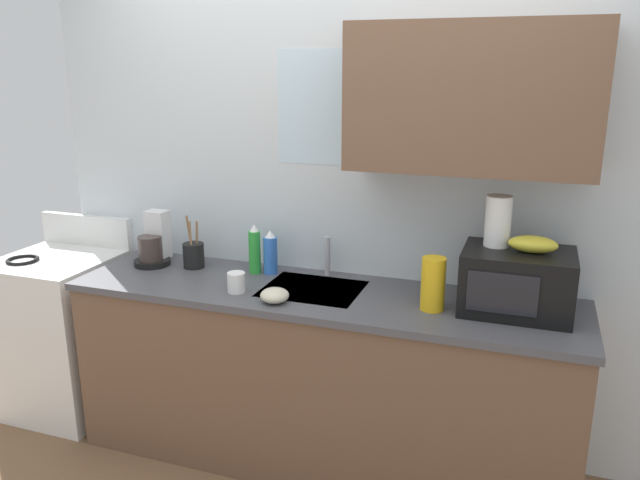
{
  "coord_description": "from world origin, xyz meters",
  "views": [
    {
      "loc": [
        0.91,
        -2.59,
        1.92
      ],
      "look_at": [
        0.0,
        0.0,
        1.15
      ],
      "focal_mm": 34.89,
      "sensor_mm": 36.0,
      "label": 1
    }
  ],
  "objects_px": {
    "microwave": "(517,281)",
    "coffee_maker": "(154,245)",
    "paper_towel_roll": "(498,221)",
    "dish_soap_bottle_blue": "(270,253)",
    "stove_range": "(63,332)",
    "cereal_canister": "(433,284)",
    "dish_soap_bottle_green": "(255,250)",
    "small_bowl": "(275,295)",
    "utensil_crock": "(194,254)",
    "banana_bunch": "(533,244)",
    "mug_white": "(236,282)"
  },
  "relations": [
    {
      "from": "dish_soap_bottle_blue",
      "to": "small_bowl",
      "type": "relative_size",
      "value": 1.74
    },
    {
      "from": "microwave",
      "to": "banana_bunch",
      "type": "xyz_separation_m",
      "value": [
        0.05,
        0.0,
        0.17
      ]
    },
    {
      "from": "mug_white",
      "to": "utensil_crock",
      "type": "relative_size",
      "value": 0.34
    },
    {
      "from": "stove_range",
      "to": "paper_towel_roll",
      "type": "height_order",
      "value": "paper_towel_roll"
    },
    {
      "from": "microwave",
      "to": "coffee_maker",
      "type": "height_order",
      "value": "coffee_maker"
    },
    {
      "from": "microwave",
      "to": "dish_soap_bottle_green",
      "type": "bearing_deg",
      "value": 175.62
    },
    {
      "from": "paper_towel_roll",
      "to": "dish_soap_bottle_blue",
      "type": "height_order",
      "value": "paper_towel_roll"
    },
    {
      "from": "dish_soap_bottle_green",
      "to": "utensil_crock",
      "type": "height_order",
      "value": "utensil_crock"
    },
    {
      "from": "dish_soap_bottle_blue",
      "to": "small_bowl",
      "type": "distance_m",
      "value": 0.41
    },
    {
      "from": "paper_towel_roll",
      "to": "utensil_crock",
      "type": "xyz_separation_m",
      "value": [
        -1.52,
        0.02,
        -0.31
      ]
    },
    {
      "from": "banana_bunch",
      "to": "utensil_crock",
      "type": "distance_m",
      "value": 1.69
    },
    {
      "from": "dish_soap_bottle_green",
      "to": "small_bowl",
      "type": "distance_m",
      "value": 0.44
    },
    {
      "from": "banana_bunch",
      "to": "mug_white",
      "type": "height_order",
      "value": "banana_bunch"
    },
    {
      "from": "coffee_maker",
      "to": "utensil_crock",
      "type": "distance_m",
      "value": 0.23
    },
    {
      "from": "cereal_canister",
      "to": "stove_range",
      "type": "bearing_deg",
      "value": 178.53
    },
    {
      "from": "coffee_maker",
      "to": "utensil_crock",
      "type": "xyz_separation_m",
      "value": [
        0.23,
        0.01,
        -0.03
      ]
    },
    {
      "from": "dish_soap_bottle_blue",
      "to": "utensil_crock",
      "type": "distance_m",
      "value": 0.42
    },
    {
      "from": "stove_range",
      "to": "utensil_crock",
      "type": "height_order",
      "value": "utensil_crock"
    },
    {
      "from": "coffee_maker",
      "to": "small_bowl",
      "type": "distance_m",
      "value": 0.89
    },
    {
      "from": "paper_towel_roll",
      "to": "small_bowl",
      "type": "height_order",
      "value": "paper_towel_roll"
    },
    {
      "from": "stove_range",
      "to": "microwave",
      "type": "distance_m",
      "value": 2.5
    },
    {
      "from": "microwave",
      "to": "cereal_canister",
      "type": "distance_m",
      "value": 0.35
    },
    {
      "from": "stove_range",
      "to": "coffee_maker",
      "type": "relative_size",
      "value": 3.86
    },
    {
      "from": "stove_range",
      "to": "cereal_canister",
      "type": "distance_m",
      "value": 2.16
    },
    {
      "from": "dish_soap_bottle_blue",
      "to": "small_bowl",
      "type": "height_order",
      "value": "dish_soap_bottle_blue"
    },
    {
      "from": "cereal_canister",
      "to": "coffee_maker",
      "type": "bearing_deg",
      "value": 174.0
    },
    {
      "from": "paper_towel_roll",
      "to": "mug_white",
      "type": "distance_m",
      "value": 1.21
    },
    {
      "from": "dish_soap_bottle_blue",
      "to": "dish_soap_bottle_green",
      "type": "bearing_deg",
      "value": -166.62
    },
    {
      "from": "microwave",
      "to": "coffee_maker",
      "type": "relative_size",
      "value": 1.64
    },
    {
      "from": "banana_bunch",
      "to": "coffee_maker",
      "type": "relative_size",
      "value": 0.71
    },
    {
      "from": "stove_range",
      "to": "banana_bunch",
      "type": "height_order",
      "value": "banana_bunch"
    },
    {
      "from": "coffee_maker",
      "to": "banana_bunch",
      "type": "bearing_deg",
      "value": -1.76
    },
    {
      "from": "microwave",
      "to": "stove_range",
      "type": "bearing_deg",
      "value": -178.94
    },
    {
      "from": "stove_range",
      "to": "paper_towel_roll",
      "type": "relative_size",
      "value": 4.91
    },
    {
      "from": "paper_towel_roll",
      "to": "cereal_canister",
      "type": "distance_m",
      "value": 0.39
    },
    {
      "from": "microwave",
      "to": "dish_soap_bottle_blue",
      "type": "height_order",
      "value": "microwave"
    },
    {
      "from": "banana_bunch",
      "to": "paper_towel_roll",
      "type": "xyz_separation_m",
      "value": [
        -0.15,
        0.05,
        0.08
      ]
    },
    {
      "from": "cereal_canister",
      "to": "dish_soap_bottle_green",
      "type": "bearing_deg",
      "value": 168.17
    },
    {
      "from": "cereal_canister",
      "to": "small_bowl",
      "type": "relative_size",
      "value": 1.8
    },
    {
      "from": "stove_range",
      "to": "small_bowl",
      "type": "xyz_separation_m",
      "value": [
        1.41,
        -0.2,
        0.47
      ]
    },
    {
      "from": "stove_range",
      "to": "dish_soap_bottle_blue",
      "type": "bearing_deg",
      "value": 7.48
    },
    {
      "from": "cereal_canister",
      "to": "paper_towel_roll",
      "type": "bearing_deg",
      "value": 32.01
    },
    {
      "from": "coffee_maker",
      "to": "mug_white",
      "type": "distance_m",
      "value": 0.66
    },
    {
      "from": "dish_soap_bottle_green",
      "to": "mug_white",
      "type": "height_order",
      "value": "dish_soap_bottle_green"
    },
    {
      "from": "microwave",
      "to": "small_bowl",
      "type": "relative_size",
      "value": 3.54
    },
    {
      "from": "dish_soap_bottle_blue",
      "to": "paper_towel_roll",
      "type": "bearing_deg",
      "value": -3.39
    },
    {
      "from": "dish_soap_bottle_green",
      "to": "small_bowl",
      "type": "height_order",
      "value": "dish_soap_bottle_green"
    },
    {
      "from": "stove_range",
      "to": "small_bowl",
      "type": "distance_m",
      "value": 1.5
    },
    {
      "from": "paper_towel_roll",
      "to": "dish_soap_bottle_green",
      "type": "height_order",
      "value": "paper_towel_roll"
    },
    {
      "from": "paper_towel_roll",
      "to": "cereal_canister",
      "type": "xyz_separation_m",
      "value": [
        -0.24,
        -0.15,
        -0.26
      ]
    }
  ]
}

